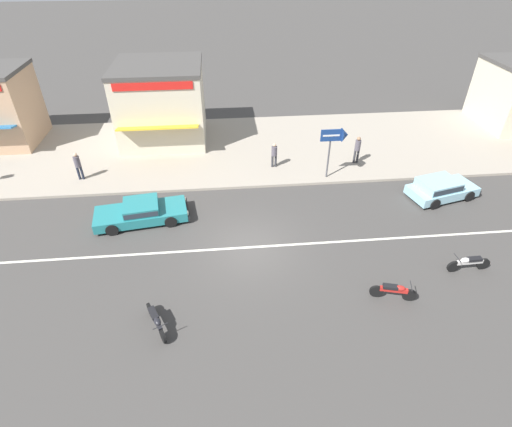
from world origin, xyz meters
TOP-DOWN VIEW (x-y plane):
  - ground_plane at (0.00, 0.00)m, footprint 160.00×160.00m
  - lane_centre_stripe at (0.00, 0.00)m, footprint 50.40×0.14m
  - kerb_strip at (0.00, 10.14)m, footprint 68.00×10.00m
  - sedan_teal_1 at (-5.18, 2.62)m, footprint 4.79×2.40m
  - hatchback_pale_blue_3 at (10.69, 3.24)m, footprint 4.05×2.56m
  - motorcycle_0 at (9.22, -2.40)m, footprint 1.92×0.56m
  - motorcycle_1 at (5.42, -3.66)m, footprint 1.78×0.71m
  - motorcycle_2 at (-3.77, -4.23)m, footprint 1.00×1.79m
  - arrow_signboard at (5.57, 5.70)m, footprint 1.54×0.75m
  - pedestrian_near_clock at (7.22, 7.30)m, footprint 0.34×0.34m
  - pedestrian_mid_kerb at (-9.22, 6.85)m, footprint 0.34×0.34m
  - pedestrian_by_shop at (2.10, 7.26)m, footprint 0.34×0.34m
  - shopfront_far_kios at (-4.80, 12.14)m, footprint 5.56×6.32m

SIDE VIEW (x-z plane):
  - ground_plane at x=0.00m, z-range 0.00..0.00m
  - lane_centre_stripe at x=0.00m, z-range 0.00..0.01m
  - kerb_strip at x=0.00m, z-range 0.00..0.15m
  - motorcycle_1 at x=5.42m, z-range 0.02..0.82m
  - motorcycle_0 at x=9.22m, z-range 0.03..0.82m
  - motorcycle_2 at x=-3.77m, z-range 0.03..0.82m
  - sedan_teal_1 at x=-5.18m, z-range 0.00..1.07m
  - hatchback_pale_blue_3 at x=10.69m, z-range 0.04..1.14m
  - pedestrian_by_shop at x=2.10m, z-range 0.27..1.82m
  - pedestrian_mid_kerb at x=-9.22m, z-range 0.29..1.97m
  - pedestrian_near_clock at x=7.22m, z-range 0.30..2.02m
  - shopfront_far_kios at x=-4.80m, z-range 0.16..5.15m
  - arrow_signboard at x=5.57m, z-range 1.16..4.19m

